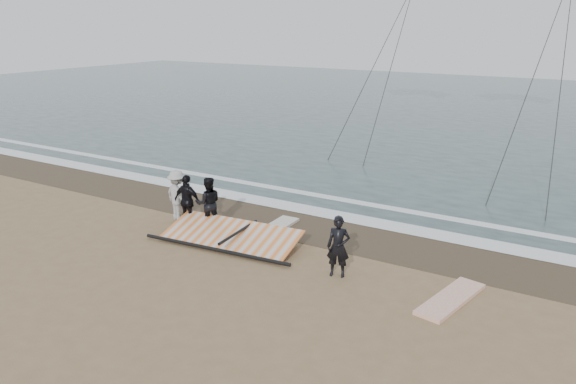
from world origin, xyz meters
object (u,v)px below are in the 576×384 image
Objects in this scene: board_cream at (273,229)px; man_main at (338,247)px; board_white at (451,299)px; sail_rig at (232,236)px.

man_main is at bearing -32.53° from board_cream.
man_main is at bearing -165.87° from board_white.
board_cream is at bearing 132.94° from man_main.
board_cream is 0.49× the size of sail_rig.
board_cream is 1.59m from sail_rig.
sail_rig is at bearing -112.67° from board_cream.
board_white is 6.79m from sail_rig.
sail_rig is (-3.82, 0.43, -0.63)m from man_main.
man_main is 0.69× the size of board_cream.
board_white is (2.97, 0.16, -0.78)m from man_main.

